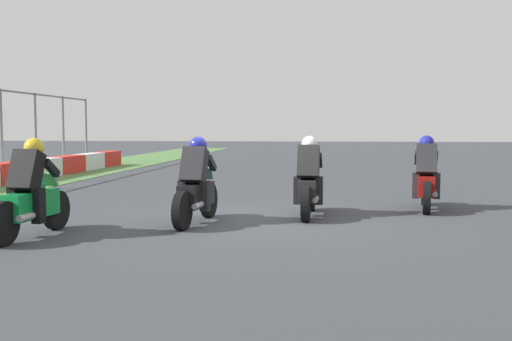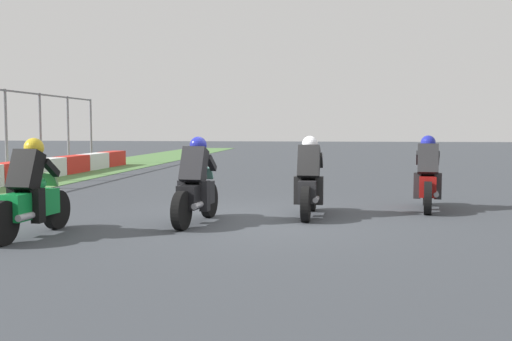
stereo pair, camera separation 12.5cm
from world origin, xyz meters
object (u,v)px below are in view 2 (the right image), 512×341
object	(u,v)px
rider_lane_b	(309,183)
rider_lane_d	(31,196)
rider_lane_a	(428,179)
rider_lane_c	(196,188)

from	to	relation	value
rider_lane_b	rider_lane_d	xyz separation A→B (m)	(-2.61, 4.14, 0.00)
rider_lane_a	rider_lane_b	size ratio (longest dim) A/B	1.00
rider_lane_a	rider_lane_b	world-z (taller)	same
rider_lane_a	rider_lane_b	bearing A→B (deg)	124.60
rider_lane_c	rider_lane_d	xyz separation A→B (m)	(-1.54, 2.22, 0.00)
rider_lane_c	rider_lane_d	world-z (taller)	same
rider_lane_c	rider_lane_d	distance (m)	2.70
rider_lane_a	rider_lane_b	distance (m)	2.62
rider_lane_b	rider_lane_d	world-z (taller)	same
rider_lane_c	rider_lane_d	size ratio (longest dim) A/B	1.00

